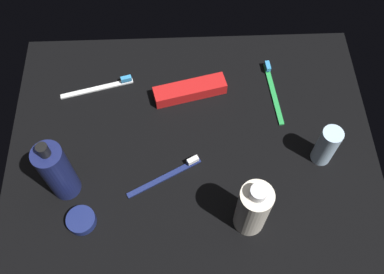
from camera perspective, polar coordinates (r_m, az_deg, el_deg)
name	(u,v)px	position (r cm, az deg, el deg)	size (l,w,h in cm)	color
ground_plane	(192,144)	(100.93, 0.00, -0.99)	(84.00, 64.00, 1.20)	black
lotion_bottle	(57,171)	(92.15, -17.24, -4.33)	(6.06, 6.06, 19.19)	#171E50
bodywash_bottle	(253,209)	(86.62, 7.96, -9.27)	(6.43, 6.43, 17.08)	silver
deodorant_stick	(326,146)	(98.27, 17.19, -1.11)	(4.44, 4.44, 11.00)	silver
toothbrush_green	(273,89)	(109.51, 10.52, 6.22)	(2.86, 18.03, 2.10)	green
toothbrush_navy	(169,175)	(96.42, -3.05, -4.93)	(16.57, 9.27, 2.10)	navy
toothbrush_white	(101,87)	(110.35, -11.78, 6.47)	(17.76, 5.50, 2.10)	white
toothpaste_box_red	(191,90)	(106.23, -0.13, 6.14)	(17.60, 4.40, 3.20)	red
cream_tin_left	(81,220)	(94.91, -14.28, -10.52)	(6.03, 6.03, 2.12)	navy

